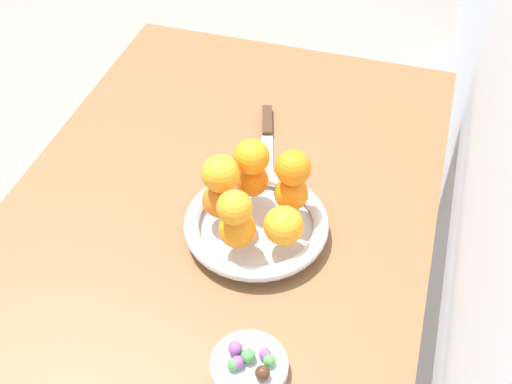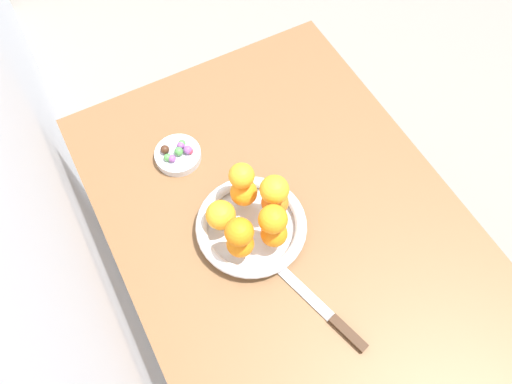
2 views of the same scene
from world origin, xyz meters
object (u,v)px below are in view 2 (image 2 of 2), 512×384
orange_8 (240,233)px  candy_ball_3 (182,143)px  orange_4 (275,203)px  orange_0 (244,192)px  candy_ball_2 (172,159)px  candy_ball_4 (188,150)px  dining_table (291,245)px  fruit_bowl (251,226)px  orange_6 (273,219)px  orange_5 (274,190)px  orange_1 (221,215)px  candy_ball_5 (179,151)px  orange_7 (242,176)px  candy_ball_0 (165,150)px  orange_2 (240,243)px  candy_ball_6 (181,146)px  knife (325,312)px  candy_ball_7 (190,151)px  candy_ball_1 (167,157)px  candy_dish (178,155)px

orange_8 → candy_ball_3: size_ratio=3.31×
orange_4 → orange_0: bearing=41.5°
candy_ball_2 → candy_ball_4: 0.04m
dining_table → fruit_bowl: fruit_bowl is taller
dining_table → orange_6: orange_6 is taller
orange_5 → orange_1: bearing=76.4°
candy_ball_5 → orange_6: bearing=-164.0°
fruit_bowl → candy_ball_2: bearing=19.4°
orange_8 → orange_7: bearing=-28.7°
candy_ball_3 → candy_ball_0: bearing=87.7°
orange_2 → orange_4: bearing=-66.2°
fruit_bowl → orange_1: 0.08m
orange_0 → orange_2: orange_0 is taller
orange_0 → candy_ball_6: (0.20, 0.07, -0.04)m
candy_ball_4 → orange_4: bearing=-156.6°
candy_ball_5 → orange_1: bearing=-178.1°
orange_7 → candy_ball_5: size_ratio=2.64×
orange_2 → candy_ball_3: orange_2 is taller
orange_0 → candy_ball_2: 0.21m
knife → orange_5: bearing=-2.3°
orange_5 → orange_8: size_ratio=1.04×
candy_ball_7 → candy_ball_5: bearing=68.0°
orange_6 → orange_8: 0.07m
candy_ball_0 → candy_ball_2: 0.03m
candy_ball_0 → candy_ball_1: candy_ball_0 is taller
orange_0 → candy_ball_0: (0.21, 0.10, -0.04)m
orange_2 → orange_1: bearing=5.4°
orange_2 → candy_ball_0: orange_2 is taller
orange_0 → orange_2: bearing=148.8°
candy_ball_6 → orange_2: bearing=-179.4°
dining_table → orange_5: bearing=28.5°
candy_dish → candy_ball_6: size_ratio=5.90×
orange_7 → candy_ball_2: size_ratio=3.05×
candy_ball_4 → knife: bearing=-169.5°
orange_0 → candy_ball_2: size_ratio=3.32×
candy_ball_6 → knife: 0.51m
candy_dish → orange_2: 0.30m
candy_ball_4 → candy_ball_6: 0.02m
orange_0 → orange_8: 0.14m
orange_0 → orange_4: size_ratio=1.01×
candy_ball_3 → orange_0: bearing=-163.9°
orange_0 → candy_ball_1: (0.19, 0.11, -0.04)m
orange_7 → candy_ball_3: 0.23m
orange_8 → candy_ball_7: 0.30m
orange_4 → dining_table: bearing=-155.1°
candy_ball_3 → candy_ball_6: same height
orange_1 → orange_2: size_ratio=1.12×
dining_table → orange_7: 0.25m
orange_5 → candy_ball_6: (0.26, 0.11, -0.10)m
orange_1 → candy_ball_4: orange_1 is taller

